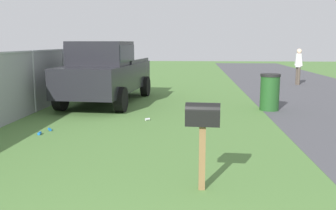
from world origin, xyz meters
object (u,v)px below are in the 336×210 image
Objects in this scene: pickup_truck at (106,71)px; trash_bin at (270,92)px; mailbox at (203,121)px; pedestrian at (299,64)px.

trash_bin is at bearing 84.17° from pickup_truck.
pickup_truck is (7.35, 3.11, 0.12)m from mailbox.
pickup_truck is at bearing -158.92° from pedestrian.
trash_bin is (-0.98, -5.29, -0.54)m from pickup_truck.
pickup_truck is 10.16m from pedestrian.
pickup_truck reaches higher than pedestrian.
pickup_truck reaches higher than trash_bin.
trash_bin is at bearing -14.77° from mailbox.
mailbox reaches higher than trash_bin.
mailbox is 0.23× the size of pickup_truck.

